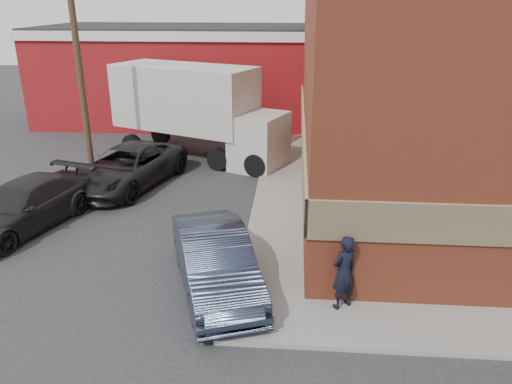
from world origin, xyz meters
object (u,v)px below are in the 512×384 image
(sedan, at_px, (215,261))
(box_truck, at_px, (200,107))
(suv_b, at_px, (23,206))
(utility_pole, at_px, (79,62))
(suv_a, at_px, (128,167))
(warehouse, at_px, (180,73))
(man, at_px, (344,272))
(brick_building, at_px, (494,68))

(sedan, bearing_deg, box_truck, 82.80)
(sedan, relative_size, suv_b, 0.92)
(sedan, bearing_deg, utility_pole, 108.84)
(suv_a, bearing_deg, box_truck, 76.39)
(warehouse, relative_size, utility_pole, 1.81)
(warehouse, bearing_deg, sedan, -75.07)
(suv_b, xyz_separation_m, box_truck, (4.41, 8.07, 1.68))
(warehouse, xyz_separation_m, utility_pole, (-1.50, -11.00, 1.93))
(utility_pole, distance_m, box_truck, 5.57)
(suv_a, bearing_deg, man, -29.43)
(suv_a, distance_m, box_truck, 4.83)
(man, distance_m, suv_a, 11.29)
(man, height_order, suv_b, man)
(box_truck, bearing_deg, warehouse, 131.74)
(man, bearing_deg, warehouse, -103.57)
(brick_building, xyz_separation_m, sedan, (-9.30, -8.50, -3.87))
(sedan, distance_m, box_truck, 11.63)
(sedan, bearing_deg, man, -32.62)
(man, height_order, box_truck, box_truck)
(utility_pole, bearing_deg, suv_a, -30.48)
(utility_pole, distance_m, suv_a, 4.58)
(warehouse, distance_m, box_truck, 8.70)
(warehouse, height_order, suv_a, warehouse)
(man, bearing_deg, brick_building, -159.50)
(suv_a, relative_size, suv_b, 1.08)
(suv_b, bearing_deg, utility_pole, 105.50)
(brick_building, bearing_deg, warehouse, 142.80)
(utility_pole, height_order, man, utility_pole)
(brick_building, distance_m, suv_a, 14.56)
(box_truck, bearing_deg, brick_building, 9.96)
(utility_pole, bearing_deg, warehouse, 82.23)
(utility_pole, distance_m, sedan, 11.52)
(brick_building, height_order, man, brick_building)
(man, distance_m, box_truck, 13.33)
(brick_building, bearing_deg, utility_pole, 179.98)
(utility_pole, height_order, sedan, utility_pole)
(suv_b, bearing_deg, brick_building, 35.32)
(man, height_order, suv_a, man)
(utility_pole, bearing_deg, brick_building, -0.02)
(utility_pole, relative_size, box_truck, 1.01)
(utility_pole, xyz_separation_m, sedan, (6.70, -8.50, -3.94))
(sedan, bearing_deg, suv_a, 103.26)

